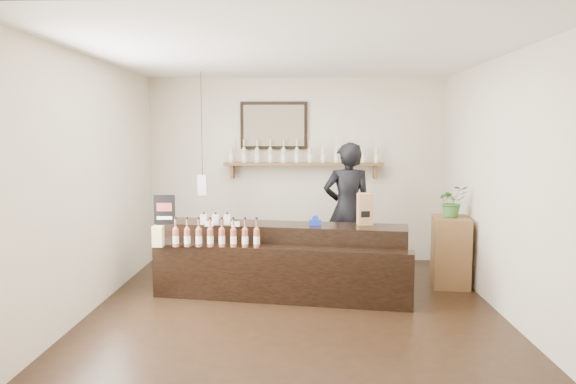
% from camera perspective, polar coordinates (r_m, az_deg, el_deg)
% --- Properties ---
extents(ground, '(5.00, 5.00, 0.00)m').
position_cam_1_polar(ground, '(6.42, 0.68, -11.83)').
color(ground, black).
rests_on(ground, ground).
extents(room_shell, '(5.00, 5.00, 5.00)m').
position_cam_1_polar(room_shell, '(6.12, 0.70, 3.55)').
color(room_shell, beige).
rests_on(room_shell, ground).
extents(back_wall_decor, '(2.66, 0.96, 1.69)m').
position_cam_1_polar(back_wall_decor, '(8.49, -0.11, 4.58)').
color(back_wall_decor, brown).
rests_on(back_wall_decor, ground).
extents(counter, '(3.11, 1.32, 1.00)m').
position_cam_1_polar(counter, '(6.88, -0.81, -7.12)').
color(counter, black).
rests_on(counter, ground).
extents(promo_sign, '(0.26, 0.04, 0.36)m').
position_cam_1_polar(promo_sign, '(7.03, -12.44, -1.75)').
color(promo_sign, black).
rests_on(promo_sign, counter).
extents(paper_bag, '(0.19, 0.15, 0.39)m').
position_cam_1_polar(paper_bag, '(6.88, 7.82, -1.72)').
color(paper_bag, '#967448').
rests_on(paper_bag, counter).
extents(tape_dispenser, '(0.15, 0.06, 0.12)m').
position_cam_1_polar(tape_dispenser, '(6.80, 2.79, -3.00)').
color(tape_dispenser, '#172DA5').
rests_on(tape_dispenser, counter).
extents(side_cabinet, '(0.52, 0.67, 0.89)m').
position_cam_1_polar(side_cabinet, '(7.57, 16.18, -5.81)').
color(side_cabinet, brown).
rests_on(side_cabinet, ground).
extents(potted_plant, '(0.42, 0.38, 0.41)m').
position_cam_1_polar(potted_plant, '(7.47, 16.33, -0.92)').
color(potted_plant, '#376F2C').
rests_on(potted_plant, side_cabinet).
extents(shopkeeper, '(0.81, 0.58, 2.08)m').
position_cam_1_polar(shopkeeper, '(7.74, 6.07, -0.89)').
color(shopkeeper, black).
rests_on(shopkeeper, ground).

